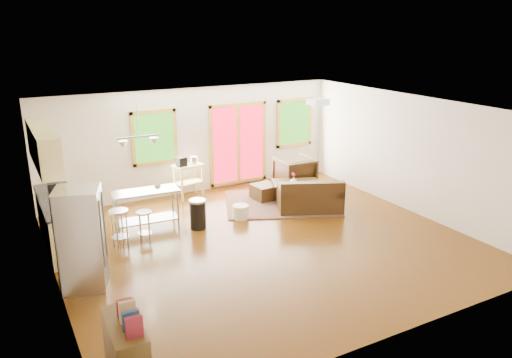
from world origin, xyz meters
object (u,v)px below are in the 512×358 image
rug (281,203)px  coffee_table (296,184)px  loveseat (310,198)px  island (146,203)px  refrigerator (82,239)px  armchair (294,171)px  kitchen_cart (187,169)px  ottoman (265,192)px

rug → coffee_table: (0.46, 0.08, 0.37)m
loveseat → island: (-3.56, 0.68, 0.28)m
loveseat → refrigerator: size_ratio=0.98×
armchair → kitchen_cart: (-2.66, 0.62, 0.26)m
coffee_table → kitchen_cart: kitchen_cart is taller
coffee_table → refrigerator: bearing=-159.9°
coffee_table → ottoman: 0.77m
ottoman → refrigerator: bearing=-153.6°
armchair → rug: bearing=44.3°
rug → island: 3.28m
armchair → coffee_table: bearing=61.4°
armchair → ottoman: size_ratio=1.63×
armchair → ottoman: 1.18m
coffee_table → island: bearing=-178.4°
island → ottoman: bearing=8.8°
coffee_table → refrigerator: (-5.23, -1.91, 0.45)m
loveseat → island: island is taller
loveseat → refrigerator: 5.26m
rug → refrigerator: 5.17m
rug → ottoman: ottoman is taller
loveseat → coffee_table: 0.80m
rug → ottoman: 0.51m
refrigerator → coffee_table: bearing=37.9°
rug → island: size_ratio=1.87×
loveseat → coffee_table: size_ratio=1.27×
refrigerator → island: bearing=67.3°
island → rug: bearing=0.5°
refrigerator → armchair: bearing=42.9°
loveseat → ottoman: bearing=139.6°
refrigerator → island: (1.54, 1.81, -0.25)m
loveseat → rug: bearing=140.4°
rug → coffee_table: 0.59m
armchair → kitchen_cart: kitchen_cart is taller
rug → armchair: armchair is taller
kitchen_cart → island: bearing=-134.8°
loveseat → refrigerator: (-5.11, -1.13, 0.53)m
coffee_table → refrigerator: size_ratio=0.77×
ottoman → rug: bearing=-66.5°
armchair → refrigerator: size_ratio=0.54×
loveseat → kitchen_cart: (-2.10, 2.15, 0.41)m
loveseat → island: 3.64m
loveseat → refrigerator: refrigerator is taller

